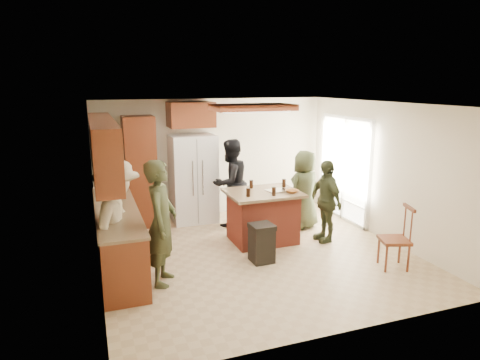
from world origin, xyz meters
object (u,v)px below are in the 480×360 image
object	(u,v)px
person_front_left	(161,223)
refrigerator	(193,179)
kitchen_island	(263,216)
person_behind_left	(230,183)
person_counter	(119,222)
spindle_chair	(396,240)
trash_bin	(262,243)
person_side_right	(326,201)
person_behind_right	(304,190)

from	to	relation	value
person_front_left	refrigerator	world-z (taller)	person_front_left
person_front_left	refrigerator	bearing A→B (deg)	-2.24
kitchen_island	person_behind_left	bearing A→B (deg)	103.63
person_counter	refrigerator	world-z (taller)	refrigerator
person_counter	spindle_chair	world-z (taller)	person_counter
person_front_left	kitchen_island	size ratio (longest dim) A/B	1.41
person_behind_left	kitchen_island	world-z (taller)	person_behind_left
person_counter	trash_bin	bearing A→B (deg)	-70.73
refrigerator	spindle_chair	size ratio (longest dim) A/B	1.81
refrigerator	spindle_chair	distance (m)	4.13
trash_bin	person_counter	bearing A→B (deg)	177.99
person_behind_left	person_counter	distance (m)	2.94
person_front_left	person_counter	size ratio (longest dim) A/B	1.01
person_side_right	trash_bin	bearing A→B (deg)	-71.97
spindle_chair	kitchen_island	bearing A→B (deg)	130.18
person_counter	kitchen_island	distance (m)	2.70
person_side_right	person_counter	distance (m)	3.66
person_counter	kitchen_island	size ratio (longest dim) A/B	1.40
person_counter	refrigerator	xyz separation A→B (m)	(1.66, 2.35, 0.00)
spindle_chair	person_counter	bearing A→B (deg)	166.26
person_side_right	kitchen_island	world-z (taller)	person_side_right
person_behind_left	spindle_chair	distance (m)	3.35
person_behind_right	trash_bin	size ratio (longest dim) A/B	2.46
person_front_left	person_behind_left	xyz separation A→B (m)	(1.73, 2.11, -0.03)
person_front_left	refrigerator	xyz separation A→B (m)	(1.10, 2.62, -0.00)
person_counter	trash_bin	world-z (taller)	person_counter
person_behind_right	person_side_right	bearing A→B (deg)	72.98
person_behind_left	trash_bin	size ratio (longest dim) A/B	2.78
person_behind_right	person_behind_left	bearing A→B (deg)	-45.26
person_behind_right	refrigerator	world-z (taller)	refrigerator
person_behind_left	person_side_right	bearing A→B (deg)	107.03
kitchen_island	spindle_chair	distance (m)	2.31
person_behind_right	refrigerator	xyz separation A→B (m)	(-1.95, 1.16, 0.12)
person_behind_right	kitchen_island	xyz separation A→B (m)	(-1.06, -0.41, -0.30)
refrigerator	trash_bin	bearing A→B (deg)	-77.95
person_front_left	trash_bin	world-z (taller)	person_front_left
person_front_left	person_behind_right	distance (m)	3.38
person_behind_right	trash_bin	xyz separation A→B (m)	(-1.43, -1.27, -0.46)
person_behind_right	refrigerator	bearing A→B (deg)	-49.78
person_behind_left	trash_bin	world-z (taller)	person_behind_left
person_behind_left	kitchen_island	xyz separation A→B (m)	(0.26, -1.07, -0.40)
person_behind_right	person_counter	distance (m)	3.80
kitchen_island	person_behind_right	bearing A→B (deg)	21.37
refrigerator	person_behind_right	bearing A→B (deg)	-30.84
person_behind_left	kitchen_island	distance (m)	1.17
person_behind_right	kitchen_island	world-z (taller)	person_behind_right
kitchen_island	spindle_chair	xyz separation A→B (m)	(1.49, -1.76, -0.02)
person_front_left	spindle_chair	world-z (taller)	person_front_left
person_behind_left	person_behind_right	distance (m)	1.47
person_side_right	trash_bin	xyz separation A→B (m)	(-1.46, -0.50, -0.43)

